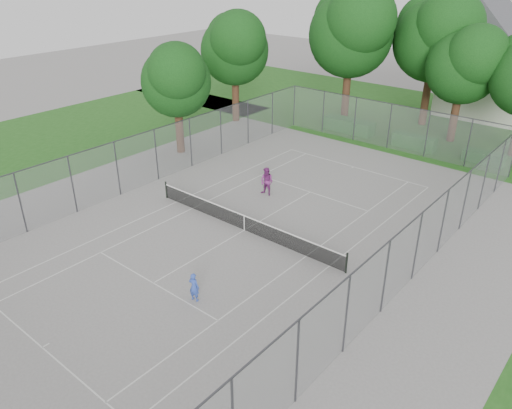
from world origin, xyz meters
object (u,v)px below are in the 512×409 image
Objects in this scene: tennis_net at (244,222)px; house at (499,68)px; woman_player at (267,182)px; girl_player at (194,287)px.

tennis_net is 1.19× the size of house.
house reaches higher than tennis_net.
tennis_net is 7.15× the size of woman_player.
house is 7.85× the size of girl_player.
woman_player reaches higher than girl_player.
girl_player is (2.38, -6.04, 0.18)m from tennis_net.
girl_player is at bearing -91.51° from house.
house is 37.43m from girl_player.
tennis_net is at bearing -69.73° from woman_player.
house is (3.36, 31.19, 3.86)m from tennis_net.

